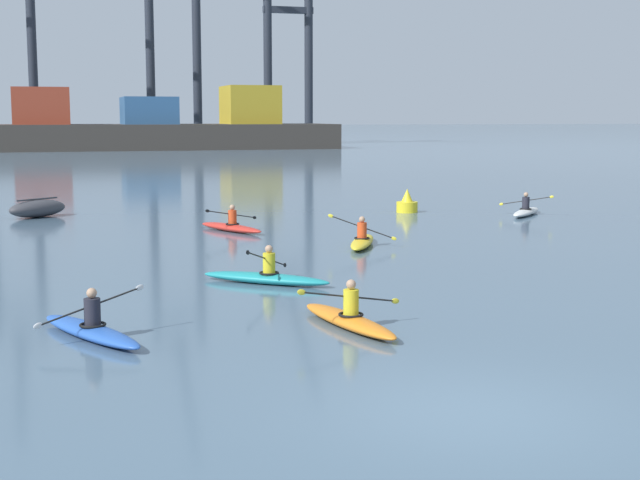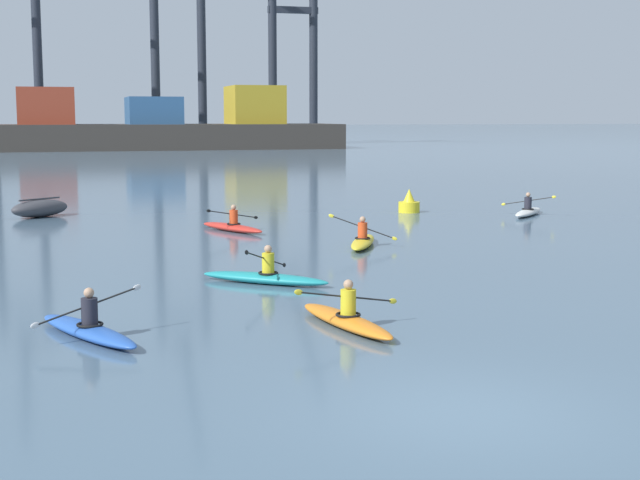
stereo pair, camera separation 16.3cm
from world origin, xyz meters
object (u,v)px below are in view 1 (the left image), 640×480
(container_barge, at_px, (150,128))
(kayak_orange, at_px, (349,319))
(kayak_red, at_px, (231,226))
(kayak_white, at_px, (526,211))
(kayak_yellow, at_px, (362,241))
(gantry_crane_west_mid, at_px, (6,8))
(gantry_crane_east, at_px, (290,30))
(kayak_blue, at_px, (91,329))
(gantry_crane_east_mid, at_px, (173,3))
(channel_buoy, at_px, (407,204))
(capsized_dinghy, at_px, (37,209))
(kayak_teal, at_px, (266,277))

(container_barge, bearing_deg, kayak_orange, -93.95)
(kayak_red, xyz_separation_m, kayak_orange, (-0.69, -15.40, -0.00))
(kayak_white, bearing_deg, kayak_yellow, -144.68)
(gantry_crane_west_mid, height_order, kayak_red, gantry_crane_west_mid)
(gantry_crane_west_mid, xyz_separation_m, gantry_crane_east, (37.60, 1.42, -1.71))
(gantry_crane_west_mid, relative_size, kayak_blue, 10.44)
(kayak_blue, bearing_deg, gantry_crane_west_mid, 92.56)
(kayak_blue, bearing_deg, gantry_crane_east_mid, 81.53)
(gantry_crane_east, relative_size, kayak_orange, 9.71)
(channel_buoy, xyz_separation_m, kayak_yellow, (-5.18, -9.17, -0.19))
(kayak_blue, distance_m, kayak_orange, 4.86)
(gantry_crane_west_mid, distance_m, kayak_red, 96.58)
(capsized_dinghy, relative_size, channel_buoy, 2.73)
(gantry_crane_west_mid, bearing_deg, kayak_teal, -84.95)
(kayak_red, bearing_deg, kayak_white, 8.10)
(kayak_blue, distance_m, kayak_yellow, 13.28)
(gantry_crane_east, relative_size, kayak_blue, 10.07)
(kayak_white, distance_m, kayak_yellow, 11.59)
(kayak_teal, relative_size, kayak_orange, 0.87)
(gantry_crane_east, xyz_separation_m, kayak_teal, (-28.35, -106.21, -15.77))
(capsized_dinghy, bearing_deg, gantry_crane_east, 69.22)
(container_barge, height_order, gantry_crane_east, gantry_crane_east)
(kayak_teal, bearing_deg, channel_buoy, 56.87)
(container_barge, relative_size, gantry_crane_east_mid, 1.13)
(kayak_teal, bearing_deg, kayak_blue, -134.00)
(channel_buoy, bearing_deg, capsized_dinghy, 170.66)
(kayak_red, bearing_deg, gantry_crane_east, 74.16)
(gantry_crane_east_mid, height_order, kayak_yellow, gantry_crane_east_mid)
(gantry_crane_west_mid, bearing_deg, capsized_dinghy, -87.52)
(kayak_blue, height_order, kayak_teal, kayak_teal)
(gantry_crane_east, height_order, kayak_orange, gantry_crane_east)
(container_barge, relative_size, kayak_red, 13.74)
(container_barge, distance_m, kayak_orange, 98.12)
(gantry_crane_west_mid, relative_size, gantry_crane_east_mid, 0.86)
(kayak_red, bearing_deg, kayak_yellow, -56.62)
(capsized_dinghy, relative_size, kayak_orange, 0.79)
(gantry_crane_east_mid, height_order, gantry_crane_east, gantry_crane_east_mid)
(kayak_white, height_order, kayak_yellow, kayak_yellow)
(channel_buoy, distance_m, kayak_teal, 17.50)
(channel_buoy, xyz_separation_m, kayak_blue, (-13.93, -19.17, -0.19))
(gantry_crane_west_mid, height_order, kayak_orange, gantry_crane_west_mid)
(kayak_blue, relative_size, kayak_white, 1.15)
(kayak_red, xyz_separation_m, kayak_yellow, (3.23, -4.90, -0.00))
(kayak_blue, distance_m, kayak_teal, 6.28)
(container_barge, height_order, kayak_red, container_barge)
(capsized_dinghy, height_order, kayak_white, kayak_white)
(gantry_crane_east_mid, relative_size, capsized_dinghy, 14.80)
(kayak_white, xyz_separation_m, kayak_orange, (-13.37, -17.21, -0.00))
(kayak_yellow, bearing_deg, container_barge, 88.14)
(container_barge, distance_m, kayak_yellow, 87.44)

